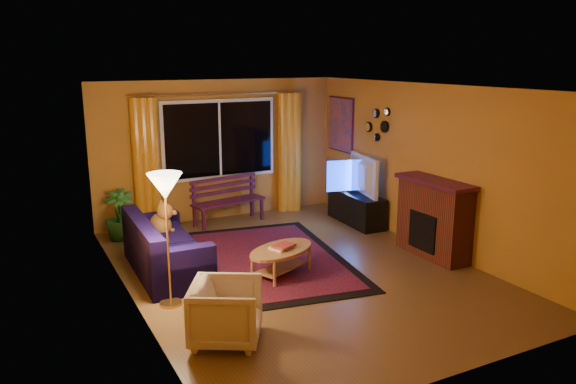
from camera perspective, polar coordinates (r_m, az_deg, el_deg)
name	(u,v)px	position (r m, az deg, el deg)	size (l,w,h in m)	color
floor	(298,271)	(7.86, 1.01, -7.99)	(4.50, 6.00, 0.02)	brown
ceiling	(299,86)	(7.32, 1.10, 10.68)	(4.50, 6.00, 0.02)	white
wall_back	(219,150)	(10.19, -7.04, 4.26)	(4.50, 0.02, 2.50)	#C3822C
wall_left	(126,202)	(6.74, -16.10, -0.94)	(0.02, 6.00, 2.50)	#C3822C
wall_right	(429,167)	(8.77, 14.17, 2.45)	(0.02, 6.00, 2.50)	#C3822C
window	(220,139)	(10.10, -6.94, 5.32)	(2.00, 0.02, 1.30)	black
curtain_rod	(219,94)	(9.98, -6.98, 9.84)	(0.03, 0.03, 3.20)	#BF8C3F
curtain_left	(146,165)	(9.71, -14.23, 2.70)	(0.36, 0.36, 2.24)	orange
curtain_right	(289,153)	(10.64, 0.07, 4.03)	(0.36, 0.36, 2.24)	orange
bench	(229,212)	(9.99, -6.02, -2.08)	(1.33, 0.39, 0.40)	#431227
potted_plant	(119,215)	(9.41, -16.77, -2.26)	(0.46, 0.46, 0.81)	#235B1E
sofa	(166,245)	(7.83, -12.30, -5.33)	(0.81, 1.90, 0.77)	#0F0838
dog	(160,221)	(8.17, -12.84, -2.89)	(0.31, 0.42, 0.46)	#9F692E
armchair	(226,309)	(5.91, -6.29, -11.75)	(0.69, 0.65, 0.71)	beige
floor_lamp	(168,240)	(6.68, -12.12, -4.81)	(0.27, 0.27, 1.61)	#BF8C3F
rug	(269,259)	(8.25, -1.90, -6.79)	(2.07, 3.27, 0.02)	maroon
coffee_table	(281,262)	(7.59, -0.67, -7.13)	(1.07, 1.07, 0.39)	#B27D44
tv_console	(356,208)	(10.01, 6.96, -1.65)	(0.43, 1.30, 0.54)	black
television	(357,175)	(9.87, 7.06, 1.76)	(1.17, 0.15, 0.68)	black
fireplace	(434,220)	(8.51, 14.60, -2.77)	(0.40, 1.20, 1.10)	maroon
mirror_cluster	(377,123)	(9.66, 9.02, 6.98)	(0.06, 0.60, 0.56)	black
painting	(340,124)	(10.62, 5.35, 6.85)	(0.04, 0.76, 0.96)	#E5520D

